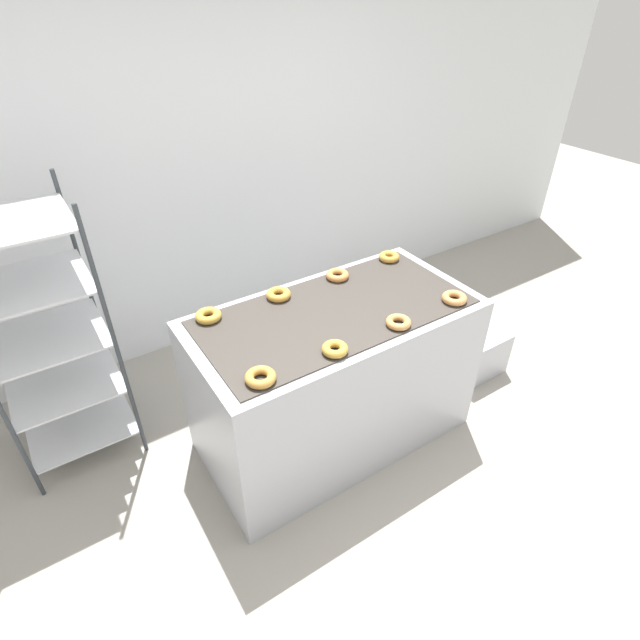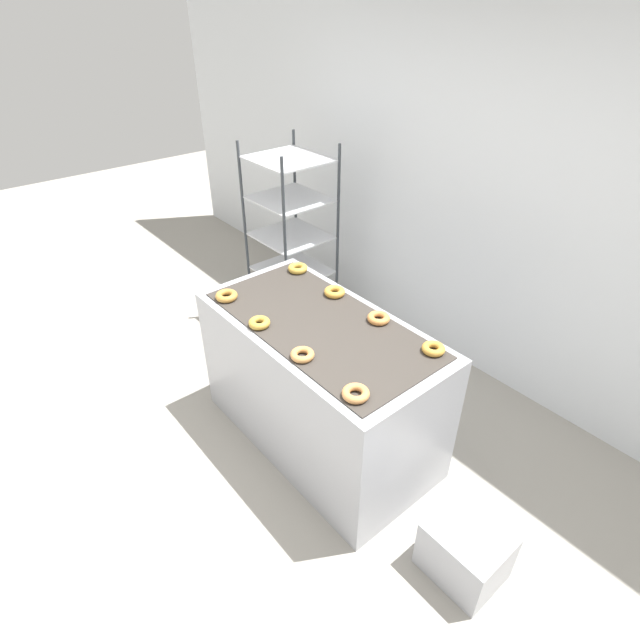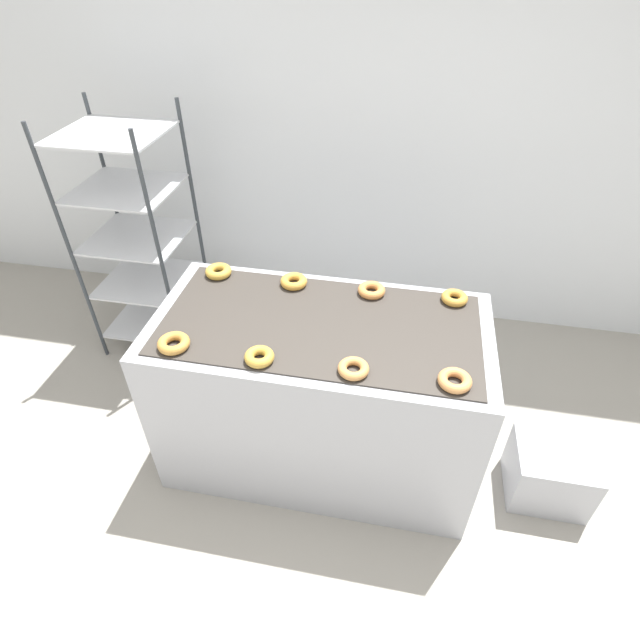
% 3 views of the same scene
% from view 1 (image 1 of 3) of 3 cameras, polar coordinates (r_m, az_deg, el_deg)
% --- Properties ---
extents(ground_plane, '(14.00, 14.00, 0.00)m').
position_cam_1_polar(ground_plane, '(2.96, 9.04, -20.40)').
color(ground_plane, '#9E998E').
extents(wall_back, '(8.00, 0.05, 2.80)m').
position_cam_1_polar(wall_back, '(3.66, -12.02, 18.11)').
color(wall_back, silver).
rests_on(wall_back, ground_plane).
extents(fryer_machine, '(1.57, 0.80, 0.94)m').
position_cam_1_polar(fryer_machine, '(2.94, 1.62, -6.57)').
color(fryer_machine, '#A8AAB2').
rests_on(fryer_machine, ground_plane).
extents(baking_rack_cart, '(0.61, 0.57, 1.59)m').
position_cam_1_polar(baking_rack_cart, '(3.04, -28.75, -1.78)').
color(baking_rack_cart, '#33383D').
rests_on(baking_rack_cart, ground_plane).
extents(glaze_bin, '(0.39, 0.33, 0.33)m').
position_cam_1_polar(glaze_bin, '(3.78, 17.21, -3.44)').
color(glaze_bin, '#A8AAB2').
rests_on(glaze_bin, ground_plane).
extents(donut_near_left, '(0.14, 0.14, 0.04)m').
position_cam_1_polar(donut_near_left, '(2.21, -6.82, -6.52)').
color(donut_near_left, '#BA8338').
rests_on(donut_near_left, fryer_machine).
extents(donut_near_midleft, '(0.13, 0.13, 0.04)m').
position_cam_1_polar(donut_near_midleft, '(2.35, 1.71, -3.32)').
color(donut_near_midleft, '#BB9037').
rests_on(donut_near_midleft, fryer_machine).
extents(donut_near_midright, '(0.13, 0.13, 0.04)m').
position_cam_1_polar(donut_near_midright, '(2.56, 8.95, -0.25)').
color(donut_near_midright, '#C78849').
rests_on(donut_near_midright, fryer_machine).
extents(donut_near_right, '(0.14, 0.14, 0.04)m').
position_cam_1_polar(donut_near_right, '(2.81, 15.11, 2.44)').
color(donut_near_right, '#CD894C').
rests_on(donut_near_right, fryer_machine).
extents(donut_far_left, '(0.14, 0.14, 0.04)m').
position_cam_1_polar(donut_far_left, '(2.64, -12.64, 0.49)').
color(donut_far_left, gold).
rests_on(donut_far_left, fryer_machine).
extents(donut_far_midleft, '(0.14, 0.14, 0.04)m').
position_cam_1_polar(donut_far_midleft, '(2.76, -4.77, 2.94)').
color(donut_far_midleft, gold).
rests_on(donut_far_midleft, fryer_machine).
extents(donut_far_midright, '(0.14, 0.14, 0.04)m').
position_cam_1_polar(donut_far_midright, '(2.93, 2.00, 5.15)').
color(donut_far_midright, '#D28643').
rests_on(donut_far_midright, fryer_machine).
extents(donut_far_right, '(0.13, 0.13, 0.04)m').
position_cam_1_polar(donut_far_right, '(3.16, 7.90, 7.17)').
color(donut_far_right, gold).
rests_on(donut_far_right, fryer_machine).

